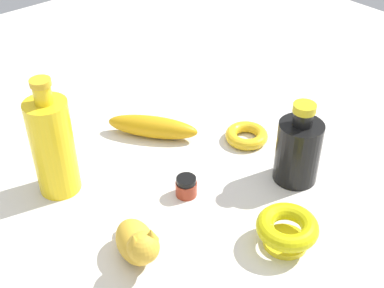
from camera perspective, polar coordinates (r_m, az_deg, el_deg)
name	(u,v)px	position (r m, az deg, el deg)	size (l,w,h in m)	color
ground	(192,181)	(0.98, 0.00, -4.13)	(2.00, 2.00, 0.00)	silver
cat_figurine	(138,243)	(0.82, -6.00, -10.74)	(0.08, 0.12, 0.09)	gold
banana	(152,127)	(1.09, -4.37, 1.90)	(0.19, 0.05, 0.05)	#C69011
bottle_tall	(53,146)	(0.94, -15.06, -0.16)	(0.08, 0.08, 0.23)	yellow
bangle	(247,135)	(1.09, 6.02, 0.94)	(0.09, 0.09, 0.02)	yellow
bottle_short	(298,149)	(0.97, 11.60, -0.60)	(0.08, 0.08, 0.16)	black
nail_polish_jar	(186,186)	(0.94, -0.64, -4.68)	(0.04, 0.04, 0.04)	maroon
bowl	(287,229)	(0.86, 10.40, -9.20)	(0.10, 0.10, 0.05)	yellow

